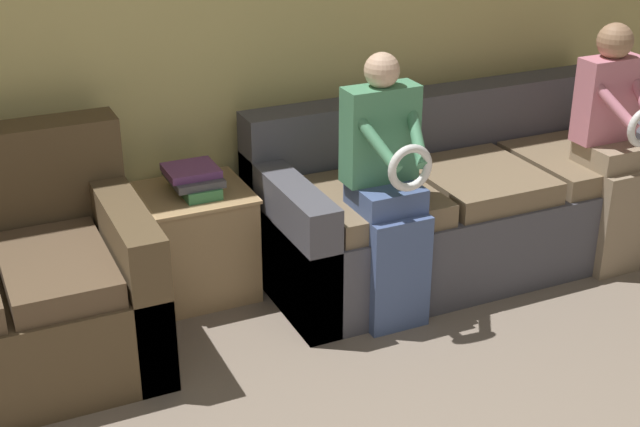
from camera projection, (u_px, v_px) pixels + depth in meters
name	position (u px, v px, depth m)	size (l,w,h in m)	color
wall_back	(149.00, 23.00, 4.08)	(7.92, 0.06, 2.55)	#DBCC7F
couch_main	(462.00, 203.00, 4.60)	(2.14, 0.87, 0.84)	#4C4C56
child_left_seated	(388.00, 184.00, 3.93)	(0.34, 0.37, 1.23)	#475B8E
child_right_seated	(614.00, 139.00, 4.41)	(0.32, 0.38, 1.24)	gray
side_shelf	(197.00, 241.00, 4.29)	(0.50, 0.48, 0.53)	tan
book_stack	(194.00, 179.00, 4.16)	(0.24, 0.31, 0.12)	#3D8451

